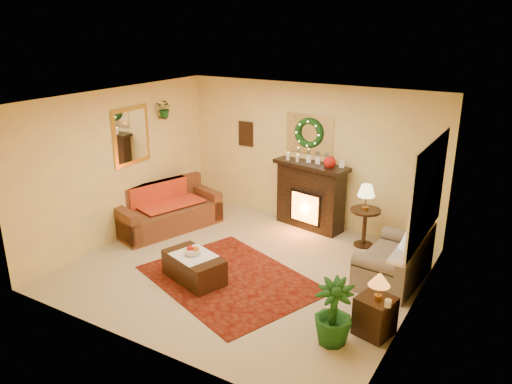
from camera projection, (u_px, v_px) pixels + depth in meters
The scene contains 31 objects.
floor at pixel (244, 268), 7.72m from camera, with size 5.00×5.00×0.00m, color beige.
ceiling at pixel (243, 100), 6.87m from camera, with size 5.00×5.00×0.00m, color white.
wall_back at pixel (309, 155), 9.12m from camera, with size 5.00×5.00×0.00m, color #EFD88C.
wall_front at pixel (135, 246), 5.47m from camera, with size 5.00×5.00×0.00m, color #EFD88C.
wall_left at pixel (120, 165), 8.51m from camera, with size 4.50×4.50×0.00m, color #EFD88C.
wall_right at pixel (417, 223), 6.08m from camera, with size 4.50×4.50×0.00m, color #EFD88C.
area_rug at pixel (230, 279), 7.39m from camera, with size 2.47×1.85×0.01m, color #490B0F.
sofa at pixel (167, 206), 9.07m from camera, with size 0.84×1.90×0.82m, color #4D2819.
red_throw at pixel (169, 203), 9.19m from camera, with size 0.74×1.20×0.02m, color red.
fireplace at pixel (310, 198), 9.12m from camera, with size 1.26×0.40×1.15m, color black.
poinsettia at pixel (330, 162), 8.66m from camera, with size 0.22×0.22×0.22m, color red.
mantel_candle_a at pixel (288, 158), 9.09m from camera, with size 0.06×0.06×0.19m, color white.
mantel_candle_b at pixel (298, 160), 8.98m from camera, with size 0.06×0.06×0.18m, color beige.
mantel_mirror at pixel (309, 134), 8.97m from camera, with size 0.92×0.02×0.72m, color white.
wreath at pixel (308, 133), 8.94m from camera, with size 0.55×0.55×0.11m, color #194719.
wall_art at pixel (246, 134), 9.68m from camera, with size 0.32×0.03×0.48m, color #381E11.
gold_mirror at pixel (131, 136), 8.59m from camera, with size 0.03×0.84×1.00m, color gold.
hanging_plant at pixel (165, 117), 9.06m from camera, with size 0.33×0.28×0.36m, color #194719.
loveseat at pixel (394, 254), 7.26m from camera, with size 0.77×1.33×0.77m, color tan.
window_frame at pixel (428, 191), 6.46m from camera, with size 0.03×1.86×1.36m, color white.
window_glass at pixel (427, 190), 6.46m from camera, with size 0.02×1.70×1.22m, color black.
window_sill at pixel (415, 237), 6.73m from camera, with size 0.22×1.86×0.04m, color white.
mini_tree at pixel (407, 238), 6.30m from camera, with size 0.20×0.20×0.29m, color white.
sill_plant at pixel (430, 206), 7.24m from camera, with size 0.30×0.24×0.54m, color #1D471A.
side_table_round at pixel (364, 228), 8.40m from camera, with size 0.51×0.51×0.66m, color black.
lamp_cream at pixel (366, 197), 8.21m from camera, with size 0.29×0.29×0.44m, color #FFEBA0.
end_table_square at pixel (375, 314), 6.03m from camera, with size 0.40×0.40×0.50m, color #422B14.
lamp_tiffany at pixel (379, 281), 5.85m from camera, with size 0.26×0.26×0.38m, color orange.
coffee_table at pixel (194, 267), 7.31m from camera, with size 0.95×0.52×0.40m, color black.
fruit_bowl at pixel (192, 251), 7.26m from camera, with size 0.24×0.24×0.05m, color beige.
floor_palm at pixel (333, 309), 5.81m from camera, with size 1.37×1.37×2.45m, color #194E22.
Camera 1 is at (3.69, -5.84, 3.64)m, focal length 35.00 mm.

